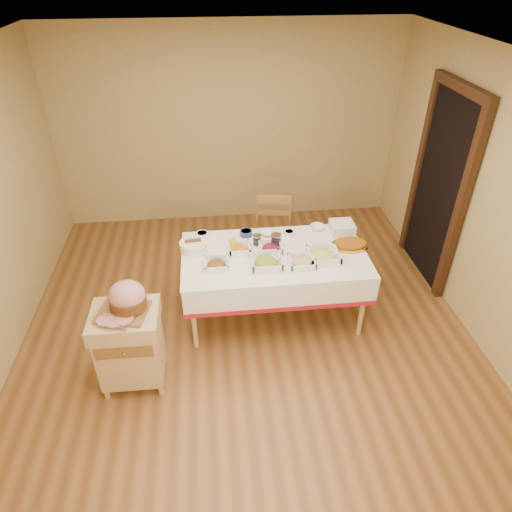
# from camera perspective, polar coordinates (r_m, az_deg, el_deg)

# --- Properties ---
(room_shell) EXTENTS (5.00, 5.00, 5.00)m
(room_shell) POSITION_cam_1_polar(r_m,az_deg,el_deg) (3.93, -1.23, 4.13)
(room_shell) COLOR brown
(room_shell) RESTS_ON ground
(doorway) EXTENTS (0.09, 1.10, 2.20)m
(doorway) POSITION_cam_1_polar(r_m,az_deg,el_deg) (5.41, 22.02, 8.16)
(doorway) COLOR black
(doorway) RESTS_ON ground
(dining_table) EXTENTS (1.82, 1.02, 0.76)m
(dining_table) POSITION_cam_1_polar(r_m,az_deg,el_deg) (4.59, 2.26, -1.39)
(dining_table) COLOR tan
(dining_table) RESTS_ON ground
(butcher_cart) EXTENTS (0.56, 0.48, 0.79)m
(butcher_cart) POSITION_cam_1_polar(r_m,az_deg,el_deg) (4.12, -15.51, -10.48)
(butcher_cart) COLOR tan
(butcher_cart) RESTS_ON ground
(dining_chair) EXTENTS (0.50, 0.48, 0.98)m
(dining_chair) POSITION_cam_1_polar(r_m,az_deg,el_deg) (5.21, 2.12, 2.12)
(dining_chair) COLOR brown
(dining_chair) RESTS_ON ground
(ham_on_board) EXTENTS (0.42, 0.40, 0.28)m
(ham_on_board) POSITION_cam_1_polar(r_m,az_deg,el_deg) (3.84, -15.86, -5.21)
(ham_on_board) COLOR brown
(ham_on_board) RESTS_ON butcher_cart
(serving_dish_a) EXTENTS (0.23, 0.23, 0.10)m
(serving_dish_a) POSITION_cam_1_polar(r_m,az_deg,el_deg) (4.31, -4.97, -1.01)
(serving_dish_a) COLOR white
(serving_dish_a) RESTS_ON dining_table
(serving_dish_b) EXTENTS (0.29, 0.29, 0.12)m
(serving_dish_b) POSITION_cam_1_polar(r_m,az_deg,el_deg) (4.31, 1.28, -0.74)
(serving_dish_b) COLOR white
(serving_dish_b) RESTS_ON dining_table
(serving_dish_c) EXTENTS (0.24, 0.24, 0.10)m
(serving_dish_c) POSITION_cam_1_polar(r_m,az_deg,el_deg) (4.34, 5.75, -0.73)
(serving_dish_c) COLOR white
(serving_dish_c) RESTS_ON dining_table
(serving_dish_d) EXTENTS (0.29, 0.29, 0.11)m
(serving_dish_d) POSITION_cam_1_polar(r_m,az_deg,el_deg) (4.46, 8.45, 0.12)
(serving_dish_d) COLOR white
(serving_dish_d) RESTS_ON dining_table
(serving_dish_e) EXTENTS (0.22, 0.21, 0.10)m
(serving_dish_e) POSITION_cam_1_polar(r_m,az_deg,el_deg) (4.51, -2.07, 0.93)
(serving_dish_e) COLOR white
(serving_dish_e) RESTS_ON dining_table
(serving_dish_f) EXTENTS (0.23, 0.22, 0.11)m
(serving_dish_f) POSITION_cam_1_polar(r_m,az_deg,el_deg) (4.52, 1.82, 0.99)
(serving_dish_f) COLOR white
(serving_dish_f) RESTS_ON dining_table
(small_bowl_left) EXTENTS (0.13, 0.13, 0.06)m
(small_bowl_left) POSITION_cam_1_polar(r_m,az_deg,el_deg) (4.76, -6.75, 2.65)
(small_bowl_left) COLOR white
(small_bowl_left) RESTS_ON dining_table
(small_bowl_mid) EXTENTS (0.13, 0.13, 0.06)m
(small_bowl_mid) POSITION_cam_1_polar(r_m,az_deg,el_deg) (4.77, -1.23, 2.92)
(small_bowl_mid) COLOR navy
(small_bowl_mid) RESTS_ON dining_table
(small_bowl_right) EXTENTS (0.11, 0.11, 0.05)m
(small_bowl_right) POSITION_cam_1_polar(r_m,az_deg,el_deg) (4.78, 4.16, 2.87)
(small_bowl_right) COLOR white
(small_bowl_right) RESTS_ON dining_table
(bowl_white_imported) EXTENTS (0.19, 0.19, 0.04)m
(bowl_white_imported) POSITION_cam_1_polar(r_m,az_deg,el_deg) (4.79, 1.44, 2.89)
(bowl_white_imported) COLOR white
(bowl_white_imported) RESTS_ON dining_table
(bowl_small_imported) EXTENTS (0.18, 0.18, 0.05)m
(bowl_small_imported) POSITION_cam_1_polar(r_m,az_deg,el_deg) (4.93, 7.66, 3.59)
(bowl_small_imported) COLOR white
(bowl_small_imported) RESTS_ON dining_table
(preserve_jar_left) EXTENTS (0.09, 0.09, 0.11)m
(preserve_jar_left) POSITION_cam_1_polar(r_m,az_deg,el_deg) (4.61, 0.13, 1.99)
(preserve_jar_left) COLOR silver
(preserve_jar_left) RESTS_ON dining_table
(preserve_jar_right) EXTENTS (0.11, 0.11, 0.14)m
(preserve_jar_right) POSITION_cam_1_polar(r_m,az_deg,el_deg) (4.58, 2.52, 1.90)
(preserve_jar_right) COLOR silver
(preserve_jar_right) RESTS_ON dining_table
(mustard_bottle) EXTENTS (0.06, 0.06, 0.19)m
(mustard_bottle) POSITION_cam_1_polar(r_m,az_deg,el_deg) (4.46, -2.85, 1.28)
(mustard_bottle) COLOR gold
(mustard_bottle) RESTS_ON dining_table
(bread_basket) EXTENTS (0.27, 0.27, 0.12)m
(bread_basket) POSITION_cam_1_polar(r_m,az_deg,el_deg) (4.56, -7.84, 1.26)
(bread_basket) COLOR white
(bread_basket) RESTS_ON dining_table
(plate_stack) EXTENTS (0.24, 0.24, 0.10)m
(plate_stack) POSITION_cam_1_polar(r_m,az_deg,el_deg) (4.91, 10.70, 3.56)
(plate_stack) COLOR white
(plate_stack) RESTS_ON dining_table
(brass_platter) EXTENTS (0.38, 0.27, 0.05)m
(brass_platter) POSITION_cam_1_polar(r_m,az_deg,el_deg) (4.69, 11.68, 1.41)
(brass_platter) COLOR gold
(brass_platter) RESTS_ON dining_table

